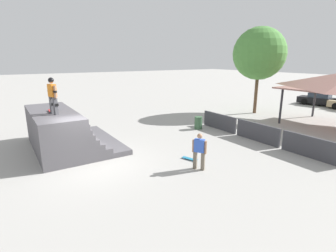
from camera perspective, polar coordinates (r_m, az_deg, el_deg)
name	(u,v)px	position (r m, az deg, el deg)	size (l,w,h in m)	color
ground_plane	(91,165)	(12.49, -16.51, -8.09)	(160.00, 160.00, 0.00)	#A3A09B
quarter_pipe_ramp	(62,132)	(14.86, -22.05, -1.26)	(5.67, 4.10, 2.07)	#565459
skater_on_deck	(52,93)	(13.58, -23.87, 6.52)	(0.75, 0.37, 1.74)	#4C4C51
skateboard_on_deck	(51,111)	(14.35, -24.13, 3.03)	(0.83, 0.25, 0.09)	blue
bystander_walking	(199,150)	(11.29, 6.83, -5.14)	(0.59, 0.45, 1.61)	#6B6051
skateboard_on_ground	(190,159)	(12.55, 4.85, -7.12)	(0.83, 0.45, 0.09)	blue
barrier_fence	(257,132)	(16.01, 18.85, -1.30)	(9.23, 0.12, 1.05)	#3D3D42
tree_far_back	(259,54)	(23.96, 19.26, 14.65)	(4.35, 4.35, 7.24)	brown
trash_bin	(198,123)	(17.91, 6.62, 0.69)	(0.52, 0.52, 0.85)	#385B3D
parked_car_black	(320,99)	(31.09, 30.21, 5.02)	(4.34, 2.41, 1.27)	black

